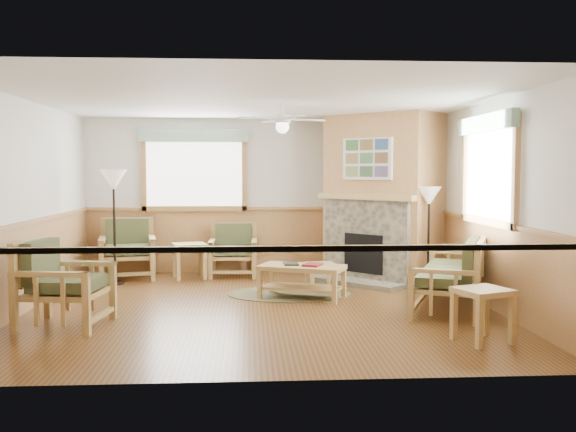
{
  "coord_description": "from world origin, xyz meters",
  "views": [
    {
      "loc": [
        -0.16,
        -8.34,
        1.78
      ],
      "look_at": [
        0.4,
        0.7,
        1.15
      ],
      "focal_mm": 40.0,
      "sensor_mm": 36.0,
      "label": 1
    }
  ],
  "objects": [
    {
      "name": "ceiling_fan",
      "position": [
        0.3,
        0.3,
        2.66
      ],
      "size": [
        1.59,
        1.59,
        0.36
      ],
      "primitive_type": null,
      "rotation": [
        0.0,
        0.0,
        0.35
      ],
      "color": "white",
      "rests_on": "ceiling"
    },
    {
      "name": "floor",
      "position": [
        0.0,
        0.0,
        -0.01
      ],
      "size": [
        6.0,
        6.0,
        0.01
      ],
      "primitive_type": "cube",
      "color": "brown",
      "rests_on": "ground"
    },
    {
      "name": "wainscot",
      "position": [
        0.0,
        0.0,
        0.55
      ],
      "size": [
        6.0,
        6.0,
        1.1
      ],
      "primitive_type": null,
      "color": "#AD7B47",
      "rests_on": "floor"
    },
    {
      "name": "fireplace",
      "position": [
        2.05,
        2.05,
        1.35
      ],
      "size": [
        3.11,
        3.11,
        2.7
      ],
      "primitive_type": null,
      "rotation": [
        0.0,
        0.0,
        -0.79
      ],
      "color": "#AD7B47",
      "rests_on": "floor"
    },
    {
      "name": "book_dark",
      "position": [
        0.43,
        0.61,
        0.49
      ],
      "size": [
        0.21,
        0.28,
        0.02
      ],
      "primitive_type": "cube",
      "rotation": [
        0.0,
        0.0,
        0.04
      ],
      "color": "black",
      "rests_on": "coffee_table"
    },
    {
      "name": "coffee_table",
      "position": [
        0.58,
        0.54,
        0.23
      ],
      "size": [
        1.3,
        0.98,
        0.47
      ],
      "primitive_type": null,
      "rotation": [
        0.0,
        0.0,
        -0.39
      ],
      "color": "tan",
      "rests_on": "floor"
    },
    {
      "name": "sofa",
      "position": [
        2.49,
        -0.18,
        0.46
      ],
      "size": [
        2.16,
        1.55,
        0.92
      ],
      "primitive_type": null,
      "rotation": [
        0.0,
        0.0,
        -1.98
      ],
      "color": "tan",
      "rests_on": "floor"
    },
    {
      "name": "armchair_back_right",
      "position": [
        -0.42,
        2.55,
        0.44
      ],
      "size": [
        0.8,
        0.8,
        0.88
      ],
      "primitive_type": null,
      "rotation": [
        0.0,
        0.0,
        -0.02
      ],
      "color": "tan",
      "rests_on": "floor"
    },
    {
      "name": "window_back",
      "position": [
        -1.1,
        2.96,
        2.53
      ],
      "size": [
        1.9,
        0.16,
        1.5
      ],
      "primitive_type": null,
      "color": "white",
      "rests_on": "wall_back"
    },
    {
      "name": "wall_front",
      "position": [
        0.0,
        -3.0,
        1.35
      ],
      "size": [
        6.0,
        0.02,
        2.7
      ],
      "primitive_type": "cube",
      "color": "silver",
      "rests_on": "floor"
    },
    {
      "name": "footstool",
      "position": [
        0.95,
        1.43,
        0.18
      ],
      "size": [
        0.47,
        0.47,
        0.37
      ],
      "primitive_type": null,
      "rotation": [
        0.0,
        0.0,
        0.13
      ],
      "color": "tan",
      "rests_on": "floor"
    },
    {
      "name": "wall_right",
      "position": [
        3.0,
        0.0,
        1.35
      ],
      "size": [
        0.02,
        6.0,
        2.7
      ],
      "primitive_type": "cube",
      "color": "silver",
      "rests_on": "floor"
    },
    {
      "name": "ceiling",
      "position": [
        0.0,
        0.0,
        2.7
      ],
      "size": [
        6.0,
        6.0,
        0.01
      ],
      "primitive_type": "cube",
      "color": "white",
      "rests_on": "floor"
    },
    {
      "name": "wall_left",
      "position": [
        -3.0,
        0.0,
        1.35
      ],
      "size": [
        0.02,
        6.0,
        2.7
      ],
      "primitive_type": "cube",
      "color": "silver",
      "rests_on": "floor"
    },
    {
      "name": "braided_rug",
      "position": [
        0.43,
        0.84,
        0.01
      ],
      "size": [
        2.23,
        2.23,
        0.01
      ],
      "primitive_type": "cylinder",
      "rotation": [
        0.0,
        0.0,
        -0.3
      ],
      "color": "brown",
      "rests_on": "floor"
    },
    {
      "name": "wall_back",
      "position": [
        0.0,
        3.0,
        1.35
      ],
      "size": [
        6.0,
        0.02,
        2.7
      ],
      "primitive_type": "cube",
      "color": "silver",
      "rests_on": "floor"
    },
    {
      "name": "armchair_left",
      "position": [
        -2.26,
        -0.91,
        0.5
      ],
      "size": [
        1.01,
        1.01,
        1.0
      ],
      "primitive_type": null,
      "rotation": [
        0.0,
        0.0,
        1.43
      ],
      "color": "tan",
      "rests_on": "floor"
    },
    {
      "name": "end_table_sofa",
      "position": [
        2.28,
        -1.88,
        0.28
      ],
      "size": [
        0.64,
        0.63,
        0.57
      ],
      "primitive_type": null,
      "rotation": [
        0.0,
        0.0,
        0.35
      ],
      "color": "tan",
      "rests_on": "floor"
    },
    {
      "name": "window_right",
      "position": [
        2.96,
        -0.2,
        2.53
      ],
      "size": [
        0.16,
        1.9,
        1.5
      ],
      "primitive_type": null,
      "color": "white",
      "rests_on": "wall_right"
    },
    {
      "name": "end_table_chairs",
      "position": [
        -1.15,
        2.33,
        0.29
      ],
      "size": [
        0.64,
        0.62,
        0.58
      ],
      "primitive_type": null,
      "rotation": [
        0.0,
        0.0,
        0.27
      ],
      "color": "tan",
      "rests_on": "floor"
    },
    {
      "name": "armchair_back_left",
      "position": [
        -2.17,
        2.4,
        0.49
      ],
      "size": [
        1.02,
        1.02,
        0.99
      ],
      "primitive_type": null,
      "rotation": [
        0.0,
        0.0,
        0.18
      ],
      "color": "tan",
      "rests_on": "floor"
    },
    {
      "name": "book_red",
      "position": [
        0.73,
        0.49,
        0.5
      ],
      "size": [
        0.33,
        0.36,
        0.03
      ],
      "primitive_type": "cube",
      "rotation": [
        0.0,
        0.0,
        -0.43
      ],
      "color": "maroon",
      "rests_on": "coffee_table"
    },
    {
      "name": "floor_lamp_left",
      "position": [
        -2.27,
        1.85,
        0.91
      ],
      "size": [
        0.52,
        0.52,
        1.82
      ],
      "primitive_type": null,
      "rotation": [
        0.0,
        0.0,
        0.3
      ],
      "color": "black",
      "rests_on": "floor"
    },
    {
      "name": "floor_lamp_right",
      "position": [
        2.55,
        1.12,
        0.78
      ],
      "size": [
        0.4,
        0.4,
        1.56
      ],
      "primitive_type": null,
      "rotation": [
        0.0,
        0.0,
        -0.13
      ],
      "color": "black",
      "rests_on": "floor"
    }
  ]
}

